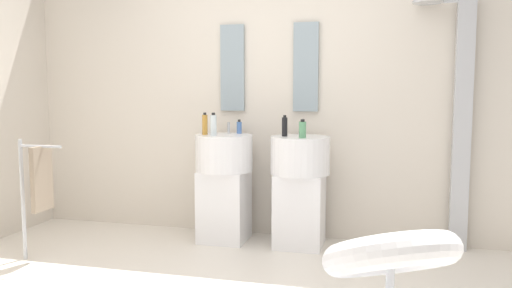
# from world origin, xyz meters

# --- Properties ---
(rear_partition) EXTENTS (4.80, 0.10, 2.60)m
(rear_partition) POSITION_xyz_m (0.00, 1.65, 1.30)
(rear_partition) COLOR beige
(rear_partition) RESTS_ON ground_plane
(pedestal_sink_left) EXTENTS (0.50, 0.50, 1.04)m
(pedestal_sink_left) POSITION_xyz_m (-0.34, 1.32, 0.52)
(pedestal_sink_left) COLOR white
(pedestal_sink_left) RESTS_ON ground_plane
(pedestal_sink_right) EXTENTS (0.50, 0.50, 1.04)m
(pedestal_sink_right) POSITION_xyz_m (0.34, 1.32, 0.52)
(pedestal_sink_right) COLOR white
(pedestal_sink_right) RESTS_ON ground_plane
(vanity_mirror_left) EXTENTS (0.22, 0.03, 0.77)m
(vanity_mirror_left) POSITION_xyz_m (-0.34, 1.58, 1.53)
(vanity_mirror_left) COLOR #8C9EA8
(vanity_mirror_right) EXTENTS (0.22, 0.03, 0.77)m
(vanity_mirror_right) POSITION_xyz_m (0.34, 1.58, 1.53)
(vanity_mirror_right) COLOR #8C9EA8
(shower_column) EXTENTS (0.49, 0.24, 2.05)m
(shower_column) POSITION_xyz_m (1.62, 1.53, 1.08)
(shower_column) COLOR #B7BABF
(shower_column) RESTS_ON ground_plane
(lounge_chair) EXTENTS (1.06, 1.06, 0.65)m
(lounge_chair) POSITION_xyz_m (1.08, -0.01, 0.35)
(lounge_chair) COLOR #B7BABF
(lounge_chair) RESTS_ON ground_plane
(towel_rack) EXTENTS (0.37, 0.22, 0.95)m
(towel_rack) POSITION_xyz_m (-1.55, 0.43, 0.63)
(towel_rack) COLOR #B7BABF
(towel_rack) RESTS_ON ground_plane
(soap_bottle_blue) EXTENTS (0.05, 0.05, 0.13)m
(soap_bottle_blue) POSITION_xyz_m (-0.24, 1.47, 1.00)
(soap_bottle_blue) COLOR #4C72B7
(soap_bottle_blue) RESTS_ON pedestal_sink_left
(soap_bottle_green) EXTENTS (0.06, 0.06, 0.15)m
(soap_bottle_green) POSITION_xyz_m (0.38, 1.18, 1.01)
(soap_bottle_green) COLOR #59996B
(soap_bottle_green) RESTS_ON pedestal_sink_right
(soap_bottle_amber) EXTENTS (0.05, 0.05, 0.19)m
(soap_bottle_amber) POSITION_xyz_m (-0.50, 1.28, 1.03)
(soap_bottle_amber) COLOR #C68C38
(soap_bottle_amber) RESTS_ON pedestal_sink_left
(soap_bottle_black) EXTENTS (0.05, 0.05, 0.18)m
(soap_bottle_black) POSITION_xyz_m (0.21, 1.30, 1.02)
(soap_bottle_black) COLOR black
(soap_bottle_black) RESTS_ON pedestal_sink_right
(soap_bottle_clear) EXTENTS (0.05, 0.05, 0.20)m
(soap_bottle_clear) POSITION_xyz_m (-0.39, 1.21, 1.03)
(soap_bottle_clear) COLOR silver
(soap_bottle_clear) RESTS_ON pedestal_sink_left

